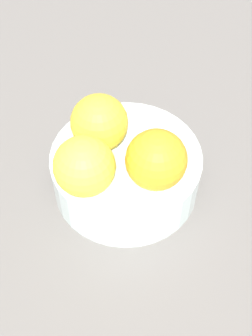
# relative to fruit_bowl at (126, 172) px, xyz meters

# --- Properties ---
(ground_plane) EXTENTS (1.10, 1.10, 0.02)m
(ground_plane) POSITION_rel_fruit_bowl_xyz_m (0.00, 0.00, -0.04)
(ground_plane) COLOR #66605B
(fruit_bowl) EXTENTS (0.17, 0.17, 0.05)m
(fruit_bowl) POSITION_rel_fruit_bowl_xyz_m (0.00, 0.00, 0.00)
(fruit_bowl) COLOR silver
(fruit_bowl) RESTS_ON ground_plane
(orange_in_bowl_0) EXTENTS (0.06, 0.06, 0.06)m
(orange_in_bowl_0) POSITION_rel_fruit_bowl_xyz_m (-0.00, 0.04, 0.06)
(orange_in_bowl_0) COLOR #F9A823
(orange_in_bowl_0) RESTS_ON fruit_bowl
(orange_in_bowl_1) EXTENTS (0.06, 0.06, 0.06)m
(orange_in_bowl_1) POSITION_rel_fruit_bowl_xyz_m (0.01, -0.03, 0.06)
(orange_in_bowl_1) COLOR yellow
(orange_in_bowl_1) RESTS_ON fruit_bowl
(orange_in_bowl_2) EXTENTS (0.06, 0.06, 0.06)m
(orange_in_bowl_2) POSITION_rel_fruit_bowl_xyz_m (0.06, -0.00, 0.06)
(orange_in_bowl_2) COLOR yellow
(orange_in_bowl_2) RESTS_ON fruit_bowl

